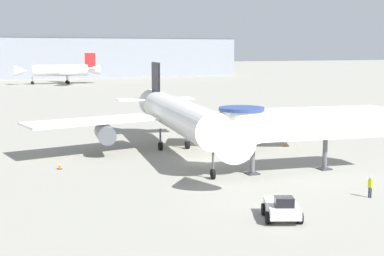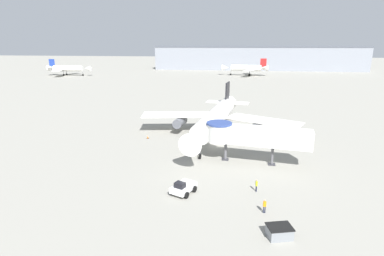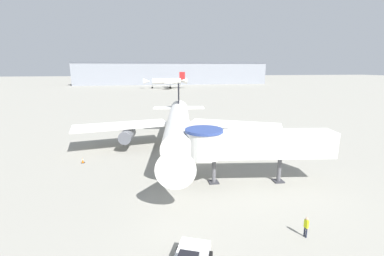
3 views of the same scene
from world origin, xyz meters
name	(u,v)px [view 3 (image 3 of 3)]	position (x,y,z in m)	size (l,w,h in m)	color
ground_plane	(184,163)	(0.00, 0.00, 0.00)	(800.00, 800.00, 0.00)	gray
main_airplane	(178,125)	(-0.10, 5.40, 4.09)	(33.54, 33.36, 9.67)	white
jet_bridge	(248,144)	(6.03, -7.20, 4.52)	(16.26, 5.31, 6.20)	silver
traffic_cone_starboard_wing	(260,147)	(12.93, 4.16, 0.30)	(0.38, 0.38, 0.63)	black
traffic_cone_port_wing	(83,161)	(-13.54, 2.38, 0.34)	(0.42, 0.42, 0.70)	black
ground_crew_marshaller	(306,226)	(6.79, -17.14, 0.95)	(0.26, 0.35, 1.65)	#1E2338
background_jet_red_tail	(167,81)	(8.68, 130.50, 4.45)	(27.32, 27.21, 10.11)	white
terminal_building	(173,73)	(16.77, 175.00, 8.55)	(147.11, 21.52, 17.08)	gray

